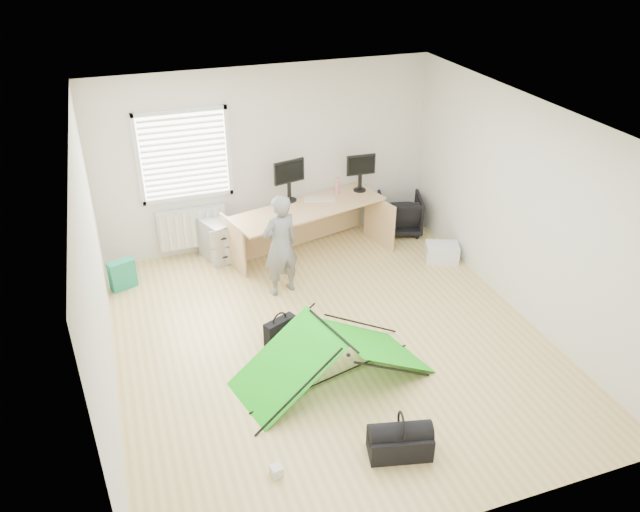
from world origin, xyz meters
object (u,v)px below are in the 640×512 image
object	(u,v)px
desk	(309,231)
office_chair	(399,214)
laptop_bag	(280,331)
thermos	(337,186)
duffel_bag	(400,443)
person	(280,245)
monitor_left	(289,186)
kite	(333,355)
filing_cabinet	(219,239)
storage_crate	(442,252)
monitor_right	(360,178)

from	to	relation	value
desk	office_chair	xyz separation A→B (m)	(1.61, 0.27, -0.08)
laptop_bag	thermos	bearing A→B (deg)	30.87
duffel_bag	person	bearing A→B (deg)	107.86
monitor_left	person	size ratio (longest dim) A/B	0.34
kite	laptop_bag	size ratio (longest dim) A/B	5.08
filing_cabinet	monitor_left	world-z (taller)	monitor_left
person	storage_crate	bearing A→B (deg)	165.04
thermos	person	distance (m)	1.72
monitor_left	duffel_bag	distance (m)	4.41
monitor_right	person	bearing A→B (deg)	-141.32
desk	monitor_left	world-z (taller)	monitor_left
monitor_right	kite	distance (m)	3.52
kite	duffel_bag	bearing A→B (deg)	-93.82
filing_cabinet	duffel_bag	distance (m)	4.43
office_chair	laptop_bag	world-z (taller)	office_chair
monitor_right	person	size ratio (longest dim) A/B	0.31
filing_cabinet	thermos	xyz separation A→B (m)	(1.84, -0.01, 0.60)
desk	storage_crate	world-z (taller)	desk
filing_cabinet	duffel_bag	size ratio (longest dim) A/B	1.04
monitor_left	duffel_bag	xyz separation A→B (m)	(-0.22, -4.31, -0.89)
laptop_bag	person	bearing A→B (deg)	48.65
office_chair	person	distance (m)	2.57
kite	storage_crate	bearing A→B (deg)	24.68
monitor_right	thermos	world-z (taller)	monitor_right
filing_cabinet	storage_crate	size ratio (longest dim) A/B	1.32
monitor_left	laptop_bag	size ratio (longest dim) A/B	1.18
filing_cabinet	monitor_right	size ratio (longest dim) A/B	1.40
desk	monitor_right	size ratio (longest dim) A/B	5.20
laptop_bag	duffel_bag	xyz separation A→B (m)	(0.58, -2.08, -0.02)
office_chair	person	size ratio (longest dim) A/B	0.48
desk	monitor_left	bearing A→B (deg)	106.53
monitor_left	monitor_right	xyz separation A→B (m)	(1.12, 0.00, -0.02)
filing_cabinet	person	size ratio (longest dim) A/B	0.44
storage_crate	duffel_bag	distance (m)	3.89
kite	laptop_bag	xyz separation A→B (m)	(-0.36, 0.85, -0.17)
filing_cabinet	thermos	world-z (taller)	thermos
desk	laptop_bag	size ratio (longest dim) A/B	5.61
monitor_right	thermos	size ratio (longest dim) A/B	1.80
filing_cabinet	office_chair	distance (m)	2.89
filing_cabinet	storage_crate	xyz separation A→B (m)	(3.08, -1.15, -0.18)
kite	laptop_bag	distance (m)	0.93
storage_crate	desk	bearing A→B (deg)	155.95
monitor_right	storage_crate	xyz separation A→B (m)	(0.87, -1.12, -0.87)
thermos	kite	bearing A→B (deg)	-111.29
thermos	storage_crate	size ratio (longest dim) A/B	0.52
person	laptop_bag	xyz separation A→B (m)	(-0.33, -1.07, -0.56)
filing_cabinet	monitor_left	xyz separation A→B (m)	(1.08, -0.03, 0.71)
monitor_left	laptop_bag	xyz separation A→B (m)	(-0.81, -2.23, -0.86)
desk	storage_crate	distance (m)	1.99
monitor_left	monitor_right	bearing A→B (deg)	-13.08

